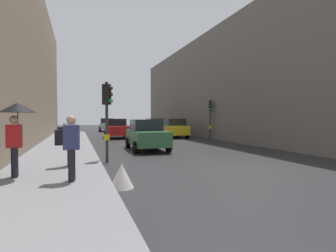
{
  "coord_description": "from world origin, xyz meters",
  "views": [
    {
      "loc": [
        -5.93,
        -8.15,
        1.87
      ],
      "look_at": [
        0.02,
        9.2,
        1.28
      ],
      "focal_mm": 28.47,
      "sensor_mm": 36.0,
      "label": 1
    }
  ],
  "objects_px": {
    "pedestrian_with_umbrella": "(17,119)",
    "pedestrian_with_grey_backpack": "(70,144)",
    "traffic_light_mid_street": "(210,112)",
    "car_yellow_taxi": "(174,128)",
    "car_green_estate": "(147,135)",
    "car_silver_hatchback": "(107,125)",
    "car_red_sedan": "(117,128)",
    "pedestrian_with_black_backpack": "(69,138)",
    "traffic_light_near_right": "(107,107)",
    "car_dark_suv": "(154,126)",
    "warning_sign_triangle": "(122,176)"
  },
  "relations": [
    {
      "from": "pedestrian_with_umbrella",
      "to": "pedestrian_with_grey_backpack",
      "type": "xyz_separation_m",
      "value": [
        1.44,
        -1.02,
        -0.68
      ]
    },
    {
      "from": "pedestrian_with_grey_backpack",
      "to": "pedestrian_with_umbrella",
      "type": "bearing_deg",
      "value": 144.75
    },
    {
      "from": "traffic_light_mid_street",
      "to": "car_yellow_taxi",
      "type": "relative_size",
      "value": 0.78
    },
    {
      "from": "car_green_estate",
      "to": "car_silver_hatchback",
      "type": "xyz_separation_m",
      "value": [
        0.04,
        22.2,
        0.0
      ]
    },
    {
      "from": "car_red_sedan",
      "to": "pedestrian_with_black_backpack",
      "type": "relative_size",
      "value": 2.41
    },
    {
      "from": "traffic_light_near_right",
      "to": "car_yellow_taxi",
      "type": "xyz_separation_m",
      "value": [
        7.39,
        12.13,
        -1.43
      ]
    },
    {
      "from": "traffic_light_mid_street",
      "to": "car_dark_suv",
      "type": "relative_size",
      "value": 0.78
    },
    {
      "from": "car_silver_hatchback",
      "to": "pedestrian_with_black_backpack",
      "type": "height_order",
      "value": "pedestrian_with_black_backpack"
    },
    {
      "from": "car_red_sedan",
      "to": "car_silver_hatchback",
      "type": "bearing_deg",
      "value": 88.03
    },
    {
      "from": "pedestrian_with_grey_backpack",
      "to": "car_yellow_taxi",
      "type": "bearing_deg",
      "value": 60.91
    },
    {
      "from": "pedestrian_with_umbrella",
      "to": "warning_sign_triangle",
      "type": "bearing_deg",
      "value": -29.9
    },
    {
      "from": "warning_sign_triangle",
      "to": "traffic_light_mid_street",
      "type": "bearing_deg",
      "value": 53.88
    },
    {
      "from": "car_red_sedan",
      "to": "car_dark_suv",
      "type": "bearing_deg",
      "value": 41.05
    },
    {
      "from": "car_red_sedan",
      "to": "pedestrian_with_umbrella",
      "type": "xyz_separation_m",
      "value": [
        -5.06,
        -15.92,
        0.96
      ]
    },
    {
      "from": "warning_sign_triangle",
      "to": "car_green_estate",
      "type": "bearing_deg",
      "value": 71.15
    },
    {
      "from": "car_red_sedan",
      "to": "traffic_light_near_right",
      "type": "bearing_deg",
      "value": -99.56
    },
    {
      "from": "traffic_light_mid_street",
      "to": "pedestrian_with_grey_backpack",
      "type": "bearing_deg",
      "value": -130.88
    },
    {
      "from": "traffic_light_near_right",
      "to": "warning_sign_triangle",
      "type": "height_order",
      "value": "traffic_light_near_right"
    },
    {
      "from": "car_dark_suv",
      "to": "pedestrian_with_umbrella",
      "type": "xyz_separation_m",
      "value": [
        -9.83,
        -20.07,
        0.96
      ]
    },
    {
      "from": "pedestrian_with_umbrella",
      "to": "car_yellow_taxi",
      "type": "bearing_deg",
      "value": 55.28
    },
    {
      "from": "car_green_estate",
      "to": "pedestrian_with_umbrella",
      "type": "height_order",
      "value": "pedestrian_with_umbrella"
    },
    {
      "from": "warning_sign_triangle",
      "to": "car_yellow_taxi",
      "type": "bearing_deg",
      "value": 65.4
    },
    {
      "from": "traffic_light_mid_street",
      "to": "car_dark_suv",
      "type": "bearing_deg",
      "value": 106.27
    },
    {
      "from": "car_red_sedan",
      "to": "warning_sign_triangle",
      "type": "height_order",
      "value": "car_red_sedan"
    },
    {
      "from": "pedestrian_with_black_backpack",
      "to": "pedestrian_with_grey_backpack",
      "type": "distance_m",
      "value": 2.42
    },
    {
      "from": "traffic_light_mid_street",
      "to": "car_red_sedan",
      "type": "relative_size",
      "value": 0.79
    },
    {
      "from": "traffic_light_mid_street",
      "to": "car_yellow_taxi",
      "type": "distance_m",
      "value": 4.09
    },
    {
      "from": "traffic_light_near_right",
      "to": "car_green_estate",
      "type": "height_order",
      "value": "traffic_light_near_right"
    },
    {
      "from": "car_silver_hatchback",
      "to": "warning_sign_triangle",
      "type": "relative_size",
      "value": 6.58
    },
    {
      "from": "car_yellow_taxi",
      "to": "warning_sign_triangle",
      "type": "height_order",
      "value": "car_yellow_taxi"
    },
    {
      "from": "traffic_light_near_right",
      "to": "pedestrian_with_umbrella",
      "type": "relative_size",
      "value": 1.56
    },
    {
      "from": "traffic_light_near_right",
      "to": "car_dark_suv",
      "type": "distance_m",
      "value": 18.86
    },
    {
      "from": "car_red_sedan",
      "to": "pedestrian_with_grey_backpack",
      "type": "relative_size",
      "value": 2.41
    },
    {
      "from": "traffic_light_near_right",
      "to": "warning_sign_triangle",
      "type": "xyz_separation_m",
      "value": [
        -0.08,
        -4.19,
        -1.98
      ]
    },
    {
      "from": "pedestrian_with_black_backpack",
      "to": "car_dark_suv",
      "type": "bearing_deg",
      "value": 65.58
    },
    {
      "from": "pedestrian_with_black_backpack",
      "to": "car_red_sedan",
      "type": "bearing_deg",
      "value": 75.65
    },
    {
      "from": "traffic_light_mid_street",
      "to": "pedestrian_with_black_backpack",
      "type": "relative_size",
      "value": 1.9
    },
    {
      "from": "car_silver_hatchback",
      "to": "car_red_sedan",
      "type": "relative_size",
      "value": 1.0
    },
    {
      "from": "traffic_light_near_right",
      "to": "car_yellow_taxi",
      "type": "bearing_deg",
      "value": 58.65
    },
    {
      "from": "traffic_light_mid_street",
      "to": "car_yellow_taxi",
      "type": "xyz_separation_m",
      "value": [
        -2.1,
        3.2,
        -1.44
      ]
    },
    {
      "from": "car_silver_hatchback",
      "to": "pedestrian_with_umbrella",
      "type": "xyz_separation_m",
      "value": [
        -5.5,
        -28.57,
        0.96
      ]
    },
    {
      "from": "traffic_light_near_right",
      "to": "pedestrian_with_black_backpack",
      "type": "distance_m",
      "value": 2.22
    },
    {
      "from": "traffic_light_mid_street",
      "to": "pedestrian_with_black_backpack",
      "type": "bearing_deg",
      "value": -137.24
    },
    {
      "from": "traffic_light_mid_street",
      "to": "warning_sign_triangle",
      "type": "height_order",
      "value": "traffic_light_mid_street"
    },
    {
      "from": "pedestrian_with_umbrella",
      "to": "warning_sign_triangle",
      "type": "relative_size",
      "value": 3.29
    },
    {
      "from": "car_silver_hatchback",
      "to": "pedestrian_with_umbrella",
      "type": "distance_m",
      "value": 29.11
    },
    {
      "from": "car_green_estate",
      "to": "warning_sign_triangle",
      "type": "bearing_deg",
      "value": -108.85
    },
    {
      "from": "pedestrian_with_umbrella",
      "to": "car_dark_suv",
      "type": "bearing_deg",
      "value": 63.9
    },
    {
      "from": "car_green_estate",
      "to": "car_red_sedan",
      "type": "distance_m",
      "value": 9.56
    },
    {
      "from": "traffic_light_near_right",
      "to": "pedestrian_with_grey_backpack",
      "type": "distance_m",
      "value": 4.05
    }
  ]
}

